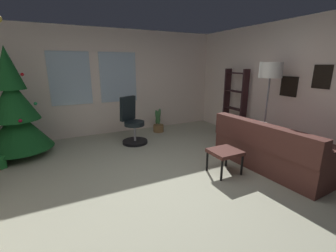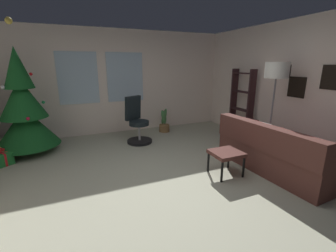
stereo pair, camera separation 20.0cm
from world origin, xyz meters
TOP-DOWN VIEW (x-y plane):
  - ground_plane at (0.00, 0.00)m, footprint 5.56×6.03m
  - wall_back_with_windows at (-0.02, 3.06)m, footprint 5.56×0.12m
  - wall_right_with_frames at (2.83, -0.00)m, footprint 0.12×6.03m
  - couch at (2.06, -0.37)m, footprint 1.79×1.98m
  - footstool at (1.01, -0.08)m, footprint 0.47×0.43m
  - holiday_tree at (-2.03, 2.23)m, footprint 1.16×1.16m
  - office_chair at (0.14, 2.01)m, footprint 0.57×0.59m
  - bookshelf at (2.56, 1.43)m, footprint 0.18×0.64m
  - floor_lamp at (2.25, 0.25)m, footprint 0.41×0.41m
  - potted_plant at (1.03, 2.59)m, footprint 0.32×0.41m

SIDE VIEW (x-z plane):
  - ground_plane at x=0.00m, z-range -0.10..0.00m
  - potted_plant at x=1.03m, z-range -0.07..0.56m
  - couch at x=2.06m, z-range -0.12..0.70m
  - footstool at x=1.01m, z-range 0.14..0.54m
  - office_chair at x=0.14m, z-range -0.12..0.93m
  - bookshelf at x=2.56m, z-range -0.07..1.55m
  - holiday_tree at x=-2.03m, z-range -0.42..2.10m
  - wall_right_with_frames at x=2.83m, z-range 0.00..2.56m
  - wall_back_with_windows at x=-0.02m, z-range 0.01..2.56m
  - floor_lamp at x=2.25m, z-range 0.64..2.41m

